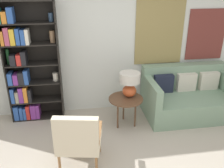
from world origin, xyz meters
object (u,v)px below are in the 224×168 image
object	(u,v)px
bookshelf	(27,68)
couch	(188,97)
armchair	(78,138)
table_lamp	(130,83)
side_table	(126,101)

from	to	relation	value
bookshelf	couch	bearing A→B (deg)	-5.70
armchair	table_lamp	distance (m)	1.40
table_lamp	bookshelf	bearing A→B (deg)	165.29
side_table	table_lamp	bearing A→B (deg)	40.77
armchair	table_lamp	bearing A→B (deg)	49.03
table_lamp	armchair	bearing A→B (deg)	-130.97
armchair	side_table	size ratio (longest dim) A/B	1.50
couch	table_lamp	size ratio (longest dim) A/B	3.79
bookshelf	couch	distance (m)	2.95
armchair	side_table	distance (m)	1.28
bookshelf	table_lamp	size ratio (longest dim) A/B	4.85
side_table	table_lamp	xyz separation A→B (m)	(0.07, 0.06, 0.30)
side_table	armchair	bearing A→B (deg)	-130.34
bookshelf	side_table	xyz separation A→B (m)	(1.63, -0.51, -0.49)
armchair	bookshelf	bearing A→B (deg)	118.47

